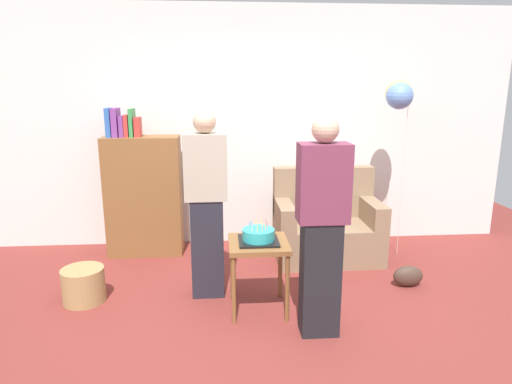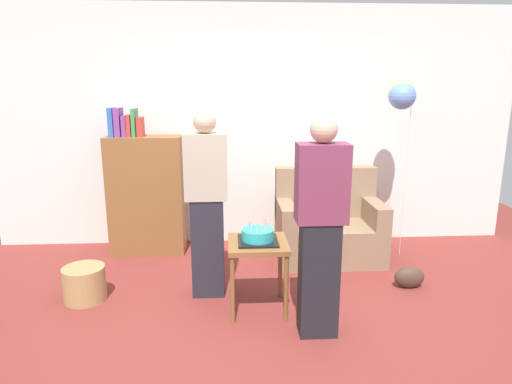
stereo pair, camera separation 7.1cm
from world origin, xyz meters
The scene contains 11 objects.
ground_plane centered at (0.00, 0.00, 0.00)m, with size 8.00×8.00×0.00m, color maroon.
wall_back centered at (0.00, 2.05, 1.35)m, with size 6.00×0.10×2.70m, color silver.
couch centered at (0.75, 1.40, 0.34)m, with size 1.10×0.70×0.96m.
bookshelf centered at (-1.23, 1.69, 0.68)m, with size 0.80×0.36×1.60m.
side_table centered at (-0.08, 0.29, 0.51)m, with size 0.48×0.48×0.60m.
birthday_cake centered at (-0.08, 0.29, 0.65)m, with size 0.32×0.32×0.17m.
person_blowing_candles centered at (-0.51, 0.60, 0.83)m, with size 0.36×0.22×1.63m.
person_holding_cake centered at (0.34, -0.10, 0.83)m, with size 0.36×0.22×1.63m.
wicker_basket centered at (-1.58, 0.55, 0.15)m, with size 0.36×0.36×0.30m, color #A88451.
handbag centered at (1.34, 0.61, 0.10)m, with size 0.28×0.14×0.20m, color #473328.
balloon_bunch centered at (1.45, 1.40, 1.73)m, with size 0.30×0.35×1.88m.
Camera 1 is at (-0.37, -3.11, 1.83)m, focal length 31.27 mm.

